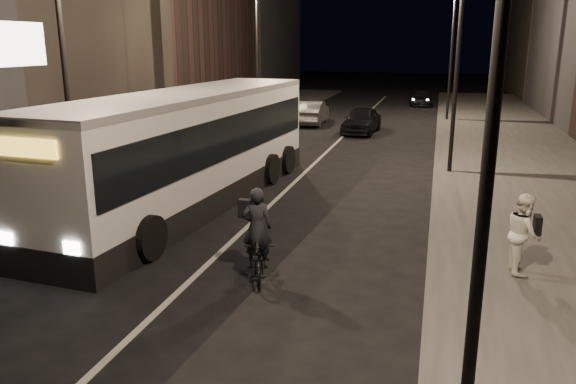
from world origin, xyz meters
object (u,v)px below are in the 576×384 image
Objects in this scene: pedestrian_woman at (523,233)px; streetlight_left_far at (260,37)px; streetlight_right_far at (448,38)px; car_near at (362,120)px; car_far at (421,98)px; car_mid at (312,113)px; streetlight_left_near at (69,32)px; cyclist_on_bicycle at (259,249)px; streetlight_right_near at (476,14)px; streetlight_right_mid at (452,34)px; city_bus at (190,144)px.

streetlight_left_far is at bearing 26.26° from pedestrian_woman.
car_near is (-4.53, -6.24, -4.62)m from streetlight_right_far.
pedestrian_woman is 0.41× the size of car_far.
car_mid reaches higher than car_near.
streetlight_left_near is at bearing -90.00° from streetlight_left_far.
streetlight_right_near is at bearing -65.81° from cyclist_on_bicycle.
car_near is at bearing -104.73° from car_far.
car_near is at bearing 140.26° from car_mid.
streetlight_right_mid is 16.00m from streetlight_right_far.
streetlight_right_near is at bearing -36.88° from streetlight_left_near.
streetlight_right_near is 1.78× the size of car_mid.
streetlight_left_far is 1.87× the size of car_near.
streetlight_right_mid is 10.63m from city_bus.
pedestrian_woman is at bearing 110.66° from car_mid.
city_bus is at bearing 30.22° from streetlight_left_near.
car_near reaches higher than car_far.
streetlight_right_mid is (0.00, 16.00, 0.00)m from streetlight_right_near.
streetlight_left_far is 1.86× the size of car_far.
streetlight_right_near and streetlight_left_far have the same top height.
streetlight_right_mid is 0.60× the size of city_bus.
city_bus reaches higher than pedestrian_woman.
streetlight_left_far is (0.00, 18.00, 0.00)m from streetlight_left_near.
streetlight_right_far and streetlight_left_near have the same top height.
cyclist_on_bicycle is (6.78, -21.55, -4.65)m from streetlight_left_far.
streetlight_left_far is 4.56× the size of pedestrian_woman.
streetlight_left_far is at bearing -124.36° from car_far.
pedestrian_woman is at bearing -9.22° from streetlight_left_near.
car_near is 1.00× the size of car_far.
streetlight_right_mid and streetlight_left_near have the same top height.
streetlight_right_near reaches higher than car_near.
city_bus is at bearing -140.95° from streetlight_right_mid.
cyclist_on_bicycle is at bearing -83.99° from car_near.
pedestrian_woman is (1.66, -10.00, -4.31)m from streetlight_right_mid.
car_mid is (-0.25, 18.77, -1.21)m from city_bus.
streetlight_right_far is 28.21m from cyclist_on_bicycle.
streetlight_right_far is 1.87× the size of car_near.
cyclist_on_bicycle is at bearing -108.58° from streetlight_right_mid.
city_bus reaches higher than car_near.
car_near is (-4.53, 25.76, -4.62)m from streetlight_right_near.
city_bus is 18.81m from car_mid.
streetlight_right_near is at bearing -92.41° from car_far.
car_near is 4.43m from car_mid.
streetlight_right_far is (0.00, 32.00, 0.00)m from streetlight_right_near.
car_near is at bearing 114.90° from streetlight_right_mid.
streetlight_right_near is 1.00× the size of streetlight_right_far.
streetlight_right_near is 1.00× the size of streetlight_left_near.
streetlight_right_far is 10.96m from car_far.
car_near is at bearing 12.02° from pedestrian_woman.
streetlight_left_near is at bearing -113.96° from streetlight_right_far.
streetlight_right_near reaches higher than car_far.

